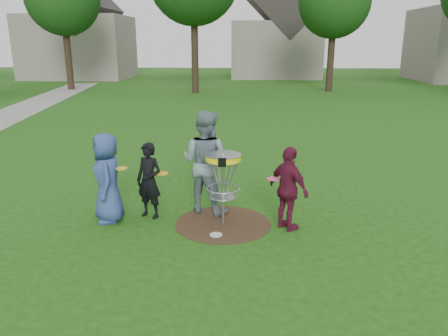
{
  "coord_description": "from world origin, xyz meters",
  "views": [
    {
      "loc": [
        0.41,
        -7.54,
        3.29
      ],
      "look_at": [
        0.0,
        0.3,
        1.0
      ],
      "focal_mm": 35.0,
      "sensor_mm": 36.0,
      "label": 1
    }
  ],
  "objects_px": {
    "player_blue": "(107,178)",
    "disc_golf_basket": "(223,172)",
    "player_black": "(149,181)",
    "player_grey": "(205,162)",
    "player_maroon": "(289,189)"
  },
  "relations": [
    {
      "from": "player_blue",
      "to": "disc_golf_basket",
      "type": "distance_m",
      "value": 2.17
    },
    {
      "from": "player_blue",
      "to": "player_black",
      "type": "bearing_deg",
      "value": 89.33
    },
    {
      "from": "player_black",
      "to": "player_grey",
      "type": "distance_m",
      "value": 1.15
    },
    {
      "from": "player_maroon",
      "to": "player_black",
      "type": "bearing_deg",
      "value": 40.57
    },
    {
      "from": "player_grey",
      "to": "player_maroon",
      "type": "relative_size",
      "value": 1.33
    },
    {
      "from": "player_grey",
      "to": "disc_golf_basket",
      "type": "distance_m",
      "value": 0.75
    },
    {
      "from": "player_blue",
      "to": "player_grey",
      "type": "height_order",
      "value": "player_grey"
    },
    {
      "from": "disc_golf_basket",
      "to": "player_blue",
      "type": "bearing_deg",
      "value": 178.58
    },
    {
      "from": "player_black",
      "to": "player_blue",
      "type": "bearing_deg",
      "value": -139.52
    },
    {
      "from": "player_black",
      "to": "player_maroon",
      "type": "bearing_deg",
      "value": 13.32
    },
    {
      "from": "player_blue",
      "to": "player_grey",
      "type": "xyz_separation_m",
      "value": [
        1.78,
        0.6,
        0.17
      ]
    },
    {
      "from": "player_black",
      "to": "disc_golf_basket",
      "type": "bearing_deg",
      "value": 12.07
    },
    {
      "from": "player_maroon",
      "to": "player_blue",
      "type": "bearing_deg",
      "value": 46.57
    },
    {
      "from": "player_blue",
      "to": "player_black",
      "type": "relative_size",
      "value": 1.15
    },
    {
      "from": "player_grey",
      "to": "disc_golf_basket",
      "type": "relative_size",
      "value": 1.47
    }
  ]
}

